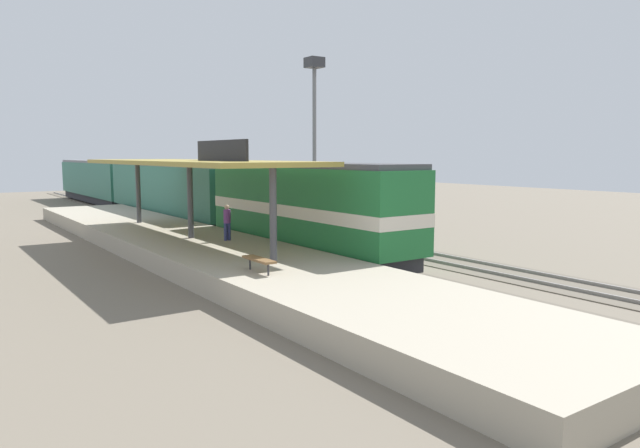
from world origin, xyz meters
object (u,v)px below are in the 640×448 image
object	(u,v)px
passenger_carriage_rear	(98,181)
light_mast	(314,106)
passenger_carriage_front	(172,191)
platform_bench	(259,260)
locomotive	(306,207)
person_waiting	(227,221)
freight_car	(264,197)

from	to	relation	value
passenger_carriage_rear	light_mast	xyz separation A→B (m)	(7.80, -28.18, 6.08)
passenger_carriage_rear	passenger_carriage_front	bearing A→B (deg)	-90.00
platform_bench	locomotive	xyz separation A→B (m)	(6.00, 6.11, 1.07)
platform_bench	person_waiting	distance (m)	7.98
passenger_carriage_rear	platform_bench	bearing A→B (deg)	-97.61
passenger_carriage_front	freight_car	distance (m)	7.35
passenger_carriage_front	passenger_carriage_rear	size ratio (longest dim) A/B	1.00
platform_bench	passenger_carriage_front	bearing A→B (deg)	76.02
platform_bench	passenger_carriage_front	xyz separation A→B (m)	(6.00, 24.11, 0.97)
freight_car	light_mast	distance (m)	7.37
passenger_carriage_rear	freight_car	xyz separation A→B (m)	(4.60, -26.52, -0.34)
platform_bench	passenger_carriage_front	size ratio (longest dim) A/B	0.08
light_mast	freight_car	bearing A→B (deg)	152.48
locomotive	person_waiting	xyz separation A→B (m)	(-3.52, 1.46, -0.56)
passenger_carriage_front	person_waiting	size ratio (longest dim) A/B	11.70
passenger_carriage_front	freight_car	size ratio (longest dim) A/B	1.67
light_mast	passenger_carriage_rear	bearing A→B (deg)	105.47
platform_bench	light_mast	size ratio (longest dim) A/B	0.15
passenger_carriage_front	passenger_carriage_rear	world-z (taller)	same
passenger_carriage_rear	person_waiting	size ratio (longest dim) A/B	11.70
light_mast	person_waiting	distance (m)	15.96
light_mast	person_waiting	xyz separation A→B (m)	(-11.32, -9.15, -6.54)
platform_bench	person_waiting	xyz separation A→B (m)	(2.48, 7.57, 0.51)
locomotive	person_waiting	size ratio (longest dim) A/B	8.44
passenger_carriage_front	freight_car	bearing A→B (deg)	-51.18
passenger_carriage_rear	light_mast	world-z (taller)	light_mast
freight_car	light_mast	bearing A→B (deg)	-27.52
locomotive	platform_bench	bearing A→B (deg)	-134.50
freight_car	platform_bench	bearing A→B (deg)	-119.96
person_waiting	platform_bench	bearing A→B (deg)	-108.13
passenger_carriage_rear	person_waiting	distance (m)	37.51
platform_bench	locomotive	world-z (taller)	locomotive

